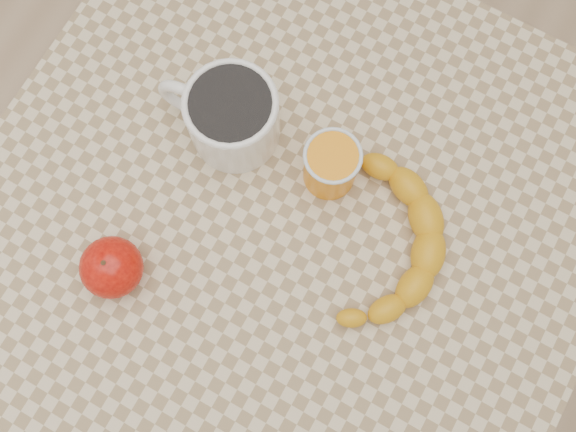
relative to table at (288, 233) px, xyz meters
The scene contains 6 objects.
ground 0.66m from the table, ahead, with size 3.00×3.00×0.00m, color tan.
table is the anchor object (origin of this frame).
coffee_mug 0.20m from the table, 149.93° to the left, with size 0.17×0.13×0.10m.
orange_juice_glass 0.15m from the table, 77.17° to the left, with size 0.07×0.07×0.08m.
apple 0.25m from the table, 133.25° to the right, with size 0.10×0.10×0.07m.
banana 0.16m from the table, 14.08° to the left, with size 0.27×0.31×0.04m, color #CE9412, non-canonical shape.
Camera 1 is at (0.09, -0.16, 1.54)m, focal length 40.00 mm.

